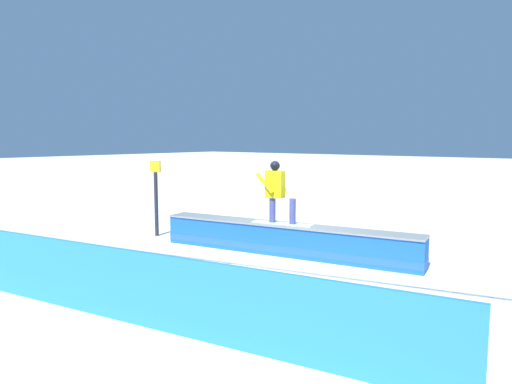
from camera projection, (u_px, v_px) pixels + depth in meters
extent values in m
plane|color=white|center=(285.00, 254.00, 10.53)|extent=(120.00, 120.00, 0.00)
cube|color=blue|center=(285.00, 240.00, 10.49)|extent=(6.10, 1.63, 0.66)
cube|color=blue|center=(285.00, 247.00, 10.51)|extent=(6.11, 1.64, 0.16)
cube|color=gray|center=(285.00, 225.00, 10.45)|extent=(6.11, 1.69, 0.04)
cube|color=silver|center=(282.00, 223.00, 10.48)|extent=(1.46, 0.58, 0.01)
cylinder|color=#474C8F|center=(272.00, 210.00, 10.55)|extent=(0.17, 0.17, 0.57)
cylinder|color=#474C8F|center=(293.00, 211.00, 10.34)|extent=(0.17, 0.17, 0.57)
cube|color=yellow|center=(275.00, 184.00, 10.46)|extent=(0.44, 0.32, 0.61)
sphere|color=black|center=(275.00, 166.00, 10.41)|extent=(0.22, 0.22, 0.22)
cylinder|color=yellow|center=(265.00, 183.00, 10.39)|extent=(0.45, 0.18, 0.47)
cylinder|color=yellow|center=(282.00, 182.00, 10.56)|extent=(0.28, 0.14, 0.55)
cube|color=#2C85E7|center=(101.00, 281.00, 6.82)|extent=(10.05, 1.89, 1.06)
cylinder|color=#262628|center=(156.00, 204.00, 12.46)|extent=(0.10, 0.10, 1.73)
cube|color=yellow|center=(155.00, 166.00, 12.34)|extent=(0.40, 0.04, 0.30)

